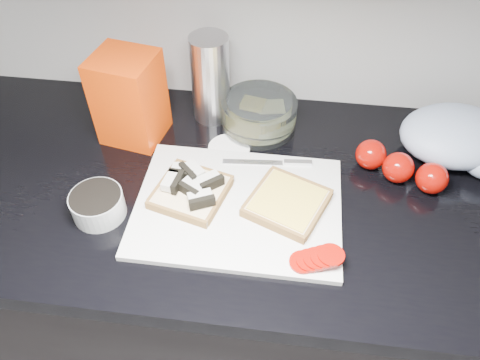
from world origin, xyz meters
name	(u,v)px	position (x,y,z in m)	size (l,w,h in m)	color
base_cabinet	(263,299)	(0.00, 1.20, 0.43)	(3.50, 0.60, 0.86)	black
countertop	(271,191)	(0.00, 1.20, 0.88)	(3.50, 0.64, 0.04)	black
cutting_board	(238,206)	(-0.06, 1.13, 0.91)	(0.40, 0.30, 0.01)	silver
bread_left	(191,189)	(-0.16, 1.14, 0.93)	(0.17, 0.17, 0.04)	beige
bread_right	(287,203)	(0.04, 1.14, 0.92)	(0.18, 0.18, 0.02)	beige
tomato_slices	(317,259)	(0.09, 1.01, 0.92)	(0.11, 0.07, 0.02)	#940A03
knife	(279,162)	(0.01, 1.25, 0.91)	(0.19, 0.03, 0.01)	silver
seed_tub	(97,204)	(-0.32, 1.08, 0.93)	(0.10, 0.10, 0.05)	#A8ADAE
tub_lid	(229,148)	(-0.10, 1.29, 0.90)	(0.09, 0.09, 0.01)	white
glass_bowl	(259,114)	(-0.05, 1.38, 0.94)	(0.17, 0.17, 0.07)	silver
bread_bag	(130,98)	(-0.32, 1.32, 1.00)	(0.13, 0.12, 0.20)	#F53004
steel_canister	(210,79)	(-0.16, 1.41, 1.00)	(0.09, 0.09, 0.21)	silver
grocery_bag	(460,139)	(0.39, 1.34, 0.95)	(0.26, 0.23, 0.10)	#A7B4CE
whole_tomatoes	(400,167)	(0.26, 1.25, 0.93)	(0.18, 0.12, 0.06)	#940A03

